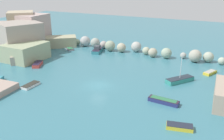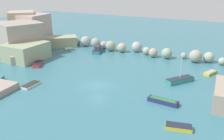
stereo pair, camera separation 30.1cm
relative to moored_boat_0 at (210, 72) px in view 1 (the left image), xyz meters
name	(u,v)px [view 1 (the left image)]	position (x,y,z in m)	size (l,w,h in m)	color
cove_water	(98,85)	(-15.91, -13.92, -0.26)	(160.00, 160.00, 0.00)	teal
cliff_headland_left	(24,36)	(-44.19, -1.49, 2.99)	(22.24, 22.85, 8.72)	#AB9897
rock_breakwater	(127,47)	(-19.46, 6.64, 0.92)	(40.65, 4.66, 2.67)	#92AC90
moored_boat_0	(210,72)	(0.00, 0.00, 0.00)	(2.25, 3.21, 0.55)	gold
moored_boat_2	(97,50)	(-25.91, 3.44, 0.27)	(2.91, 4.90, 1.63)	teal
moored_boat_3	(38,64)	(-31.67, -10.81, 0.09)	(2.70, 3.57, 0.71)	#C74139
moored_boat_4	(180,80)	(-4.21, -6.41, 0.14)	(4.26, 5.04, 4.93)	teal
moored_boat_5	(70,49)	(-33.16, 2.20, -0.01)	(2.91, 2.63, 0.48)	gray
moored_boat_6	(179,127)	(-1.28, -20.49, 0.00)	(3.20, 1.86, 0.54)	gold
moored_boat_7	(164,101)	(-4.63, -15.09, 0.07)	(4.38, 1.41, 0.64)	navy
moored_boat_8	(31,85)	(-25.49, -19.13, -0.04)	(1.35, 3.08, 0.45)	white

